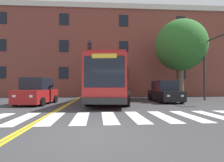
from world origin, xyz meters
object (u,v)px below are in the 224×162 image
at_px(car_black_far_lane, 165,92).
at_px(traffic_light_near_corner, 216,55).
at_px(car_red_near_lane, 37,92).
at_px(traffic_light_overhead, 90,61).
at_px(street_tree_curbside_large, 181,46).
at_px(city_bus, 111,80).
at_px(car_teal_behind_bus, 99,89).

distance_m(car_black_far_lane, traffic_light_near_corner, 5.29).
bearing_deg(car_red_near_lane, traffic_light_near_corner, 3.31).
height_order(traffic_light_overhead, street_tree_curbside_large, street_tree_curbside_large).
relative_size(car_black_far_lane, traffic_light_overhead, 0.81).
xyz_separation_m(city_bus, street_tree_curbside_large, (7.20, 2.41, 3.62)).
xyz_separation_m(city_bus, car_teal_behind_bus, (-1.18, 8.64, -0.95)).
distance_m(traffic_light_overhead, street_tree_curbside_large, 9.38).
height_order(car_teal_behind_bus, street_tree_curbside_large, street_tree_curbside_large).
xyz_separation_m(car_red_near_lane, car_teal_behind_bus, (4.31, 10.34, -0.04)).
relative_size(city_bus, traffic_light_overhead, 2.13).
bearing_deg(street_tree_curbside_large, city_bus, -161.48).
bearing_deg(traffic_light_near_corner, car_teal_behind_bus, 136.08).
relative_size(city_bus, traffic_light_near_corner, 1.95).
bearing_deg(traffic_light_near_corner, traffic_light_overhead, 170.29).
distance_m(city_bus, traffic_light_near_corner, 9.01).
height_order(car_black_far_lane, car_teal_behind_bus, car_teal_behind_bus).
bearing_deg(car_red_near_lane, street_tree_curbside_large, 17.97).
distance_m(car_teal_behind_bus, traffic_light_near_corner, 14.07).
distance_m(car_black_far_lane, traffic_light_overhead, 7.03).
relative_size(city_bus, car_black_far_lane, 2.63).
relative_size(city_bus, street_tree_curbside_large, 1.39).
height_order(city_bus, traffic_light_near_corner, traffic_light_near_corner).
relative_size(city_bus, car_teal_behind_bus, 2.63).
xyz_separation_m(car_red_near_lane, traffic_light_near_corner, (14.19, 0.82, 3.06)).
height_order(car_black_far_lane, traffic_light_near_corner, traffic_light_near_corner).
bearing_deg(traffic_light_overhead, car_teal_behind_bus, 84.94).
bearing_deg(car_teal_behind_bus, car_red_near_lane, -112.60).
xyz_separation_m(car_black_far_lane, car_teal_behind_bus, (-5.65, 9.03, 0.03)).
bearing_deg(city_bus, car_black_far_lane, -5.05).
xyz_separation_m(city_bus, traffic_light_near_corner, (8.70, -0.88, 2.15)).
height_order(traffic_light_near_corner, traffic_light_overhead, traffic_light_near_corner).
relative_size(car_black_far_lane, car_teal_behind_bus, 1.00).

